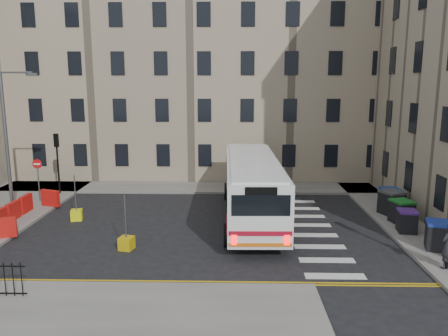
{
  "coord_description": "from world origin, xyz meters",
  "views": [
    {
      "loc": [
        -0.06,
        -22.33,
        7.54
      ],
      "look_at": [
        -0.59,
        1.11,
        3.0
      ],
      "focal_mm": 35.0,
      "sensor_mm": 36.0,
      "label": 1
    }
  ],
  "objects_px": {
    "pedestrian": "(448,246)",
    "bollard_yellow": "(77,215)",
    "wheelie_bin_c": "(402,211)",
    "streetlamp": "(6,141)",
    "wheelie_bin_d": "(392,202)",
    "wheelie_bin_e": "(390,199)",
    "wheelie_bin_b": "(407,221)",
    "bollard_chevron": "(126,243)",
    "wheelie_bin_a": "(438,235)",
    "bus": "(252,185)"
  },
  "relations": [
    {
      "from": "pedestrian",
      "to": "bollard_yellow",
      "type": "distance_m",
      "value": 18.62
    },
    {
      "from": "wheelie_bin_c",
      "to": "streetlamp",
      "type": "bearing_deg",
      "value": 161.66
    },
    {
      "from": "wheelie_bin_d",
      "to": "wheelie_bin_e",
      "type": "height_order",
      "value": "wheelie_bin_d"
    },
    {
      "from": "streetlamp",
      "to": "pedestrian",
      "type": "distance_m",
      "value": 23.07
    },
    {
      "from": "streetlamp",
      "to": "wheelie_bin_b",
      "type": "distance_m",
      "value": 22.21
    },
    {
      "from": "wheelie_bin_d",
      "to": "wheelie_bin_e",
      "type": "distance_m",
      "value": 0.86
    },
    {
      "from": "bollard_yellow",
      "to": "bollard_chevron",
      "type": "bearing_deg",
      "value": -48.18
    },
    {
      "from": "streetlamp",
      "to": "wheelie_bin_a",
      "type": "distance_m",
      "value": 23.09
    },
    {
      "from": "bus",
      "to": "pedestrian",
      "type": "bearing_deg",
      "value": -43.47
    },
    {
      "from": "wheelie_bin_d",
      "to": "pedestrian",
      "type": "relative_size",
      "value": 0.84
    },
    {
      "from": "wheelie_bin_b",
      "to": "pedestrian",
      "type": "relative_size",
      "value": 0.61
    },
    {
      "from": "wheelie_bin_a",
      "to": "wheelie_bin_b",
      "type": "bearing_deg",
      "value": 119.54
    },
    {
      "from": "wheelie_bin_c",
      "to": "wheelie_bin_e",
      "type": "relative_size",
      "value": 1.03
    },
    {
      "from": "wheelie_bin_b",
      "to": "bollard_yellow",
      "type": "distance_m",
      "value": 17.69
    },
    {
      "from": "wheelie_bin_a",
      "to": "wheelie_bin_d",
      "type": "relative_size",
      "value": 0.9
    },
    {
      "from": "bus",
      "to": "wheelie_bin_d",
      "type": "relative_size",
      "value": 7.96
    },
    {
      "from": "streetlamp",
      "to": "wheelie_bin_e",
      "type": "xyz_separation_m",
      "value": [
        22.21,
        0.89,
        -3.52
      ]
    },
    {
      "from": "wheelie_bin_b",
      "to": "wheelie_bin_c",
      "type": "bearing_deg",
      "value": 87.87
    },
    {
      "from": "wheelie_bin_b",
      "to": "wheelie_bin_d",
      "type": "xyz_separation_m",
      "value": [
        0.3,
        3.07,
        0.12
      ]
    },
    {
      "from": "wheelie_bin_c",
      "to": "bollard_chevron",
      "type": "bearing_deg",
      "value": -179.15
    },
    {
      "from": "pedestrian",
      "to": "bollard_yellow",
      "type": "bearing_deg",
      "value": -51.95
    },
    {
      "from": "streetlamp",
      "to": "bus",
      "type": "xyz_separation_m",
      "value": [
        13.97,
        -0.47,
        -2.39
      ]
    },
    {
      "from": "wheelie_bin_a",
      "to": "bus",
      "type": "bearing_deg",
      "value": 167.19
    },
    {
      "from": "wheelie_bin_c",
      "to": "bollard_chevron",
      "type": "relative_size",
      "value": 2.25
    },
    {
      "from": "wheelie_bin_a",
      "to": "wheelie_bin_e",
      "type": "xyz_separation_m",
      "value": [
        0.03,
        6.2,
        0.01
      ]
    },
    {
      "from": "wheelie_bin_b",
      "to": "wheelie_bin_e",
      "type": "xyz_separation_m",
      "value": [
        0.51,
        3.9,
        0.09
      ]
    },
    {
      "from": "wheelie_bin_a",
      "to": "wheelie_bin_c",
      "type": "relative_size",
      "value": 1.05
    },
    {
      "from": "wheelie_bin_d",
      "to": "pedestrian",
      "type": "height_order",
      "value": "pedestrian"
    },
    {
      "from": "pedestrian",
      "to": "bollard_chevron",
      "type": "height_order",
      "value": "pedestrian"
    },
    {
      "from": "bollard_yellow",
      "to": "wheelie_bin_c",
      "type": "bearing_deg",
      "value": -1.71
    },
    {
      "from": "wheelie_bin_a",
      "to": "bollard_chevron",
      "type": "relative_size",
      "value": 2.36
    },
    {
      "from": "bus",
      "to": "wheelie_bin_b",
      "type": "height_order",
      "value": "bus"
    },
    {
      "from": "wheelie_bin_a",
      "to": "pedestrian",
      "type": "bearing_deg",
      "value": -87.92
    },
    {
      "from": "streetlamp",
      "to": "wheelie_bin_a",
      "type": "bearing_deg",
      "value": -13.46
    },
    {
      "from": "streetlamp",
      "to": "pedestrian",
      "type": "height_order",
      "value": "streetlamp"
    },
    {
      "from": "bus",
      "to": "wheelie_bin_b",
      "type": "bearing_deg",
      "value": -19.17
    },
    {
      "from": "streetlamp",
      "to": "bollard_yellow",
      "type": "bearing_deg",
      "value": -13.73
    },
    {
      "from": "bollard_yellow",
      "to": "bus",
      "type": "bearing_deg",
      "value": 3.12
    },
    {
      "from": "streetlamp",
      "to": "wheelie_bin_e",
      "type": "bearing_deg",
      "value": 2.3
    },
    {
      "from": "wheelie_bin_c",
      "to": "bollard_yellow",
      "type": "height_order",
      "value": "wheelie_bin_c"
    },
    {
      "from": "bus",
      "to": "wheelie_bin_b",
      "type": "distance_m",
      "value": 8.23
    },
    {
      "from": "wheelie_bin_e",
      "to": "wheelie_bin_c",
      "type": "bearing_deg",
      "value": -98.93
    },
    {
      "from": "wheelie_bin_a",
      "to": "pedestrian",
      "type": "relative_size",
      "value": 0.75
    },
    {
      "from": "bus",
      "to": "wheelie_bin_d",
      "type": "bearing_deg",
      "value": 2.78
    },
    {
      "from": "wheelie_bin_e",
      "to": "pedestrian",
      "type": "distance_m",
      "value": 8.36
    },
    {
      "from": "wheelie_bin_e",
      "to": "bollard_yellow",
      "type": "height_order",
      "value": "wheelie_bin_e"
    },
    {
      "from": "bus",
      "to": "streetlamp",
      "type": "bearing_deg",
      "value": 177.02
    },
    {
      "from": "wheelie_bin_a",
      "to": "wheelie_bin_c",
      "type": "height_order",
      "value": "wheelie_bin_a"
    },
    {
      "from": "streetlamp",
      "to": "bus",
      "type": "height_order",
      "value": "streetlamp"
    },
    {
      "from": "wheelie_bin_e",
      "to": "pedestrian",
      "type": "bearing_deg",
      "value": -97.66
    }
  ]
}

